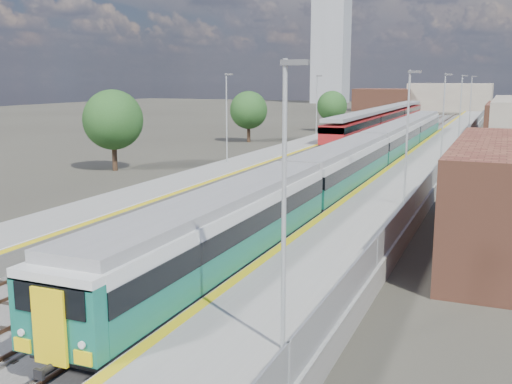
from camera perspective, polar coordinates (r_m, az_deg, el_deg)
The scene contains 11 objects.
ground at distance 63.50m, azimuth 11.91°, elevation 3.20°, with size 320.00×320.00×0.00m, color #47443A.
ballast_bed at distance 66.37m, azimuth 10.41°, elevation 3.60°, with size 10.50×155.00×0.06m, color #565451.
tracks at distance 67.87m, azimuth 11.21°, elevation 3.79°, with size 8.96×160.00×0.17m.
platform_right at distance 65.14m, azimuth 16.92°, elevation 3.63°, with size 4.70×155.00×8.52m.
platform_left at distance 68.05m, azimuth 4.81°, elevation 4.32°, with size 4.30×155.00×8.52m.
buildings at distance 153.44m, azimuth 11.69°, elevation 11.48°, with size 72.00×185.50×40.00m.
green_train at distance 50.73m, azimuth 10.98°, elevation 3.83°, with size 2.75×76.72×3.03m.
red_train at distance 93.41m, azimuth 12.11°, elevation 6.88°, with size 2.94×59.65×3.71m.
tree_a at distance 54.43m, azimuth -13.46°, elevation 6.70°, with size 5.28×5.28×7.16m.
tree_b at distance 77.43m, azimuth -0.71°, elevation 7.81°, with size 4.84×4.84×6.55m.
tree_c at distance 94.19m, azimuth 7.25°, elevation 8.13°, with size 4.63×4.63×6.28m.
Camera 1 is at (11.63, -11.91, 8.02)m, focal length 42.00 mm.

